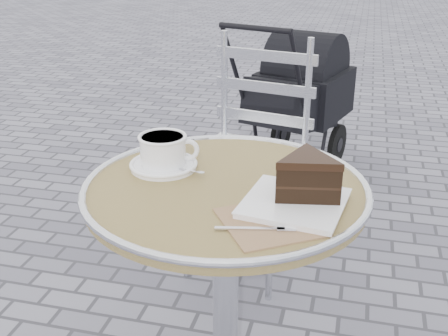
% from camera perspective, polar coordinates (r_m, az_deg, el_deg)
% --- Properties ---
extents(cafe_table, '(0.72, 0.72, 0.74)m').
position_cam_1_polar(cafe_table, '(1.48, 0.16, -7.61)').
color(cafe_table, silver).
rests_on(cafe_table, ground).
extents(cappuccino_set, '(0.21, 0.18, 0.09)m').
position_cam_1_polar(cappuccino_set, '(1.50, -6.12, 1.46)').
color(cappuccino_set, white).
rests_on(cappuccino_set, cafe_table).
extents(cake_plate_set, '(0.31, 0.36, 0.12)m').
position_cam_1_polar(cake_plate_set, '(1.30, 8.11, -1.53)').
color(cake_plate_set, '#916A4F').
rests_on(cake_plate_set, cafe_table).
extents(bistro_chair, '(0.50, 0.50, 0.94)m').
position_cam_1_polar(bistro_chair, '(2.26, 3.30, 4.09)').
color(bistro_chair, silver).
rests_on(bistro_chair, ground).
extents(baby_stroller, '(0.63, 0.95, 0.91)m').
position_cam_1_polar(baby_stroller, '(3.22, 7.42, 6.62)').
color(baby_stroller, black).
rests_on(baby_stroller, ground).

